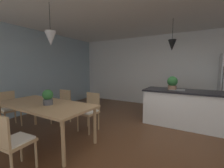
{
  "coord_description": "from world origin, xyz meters",
  "views": [
    {
      "loc": [
        0.58,
        -2.57,
        1.46
      ],
      "look_at": [
        -0.84,
        -0.1,
        1.15
      ],
      "focal_mm": 23.43,
      "sensor_mm": 36.0,
      "label": 1
    }
  ],
  "objects_px": {
    "dining_table": "(44,107)",
    "potted_plant_on_table": "(48,97)",
    "chair_window_end": "(9,108)",
    "chair_near_right": "(12,141)",
    "kitchen_island": "(186,108)",
    "chair_far_right": "(90,110)",
    "vase_on_dining_table": "(49,100)",
    "chair_far_left": "(62,105)",
    "potted_plant_on_island": "(172,83)"
  },
  "relations": [
    {
      "from": "dining_table",
      "to": "potted_plant_on_table",
      "type": "bearing_deg",
      "value": -6.19
    },
    {
      "from": "dining_table",
      "to": "potted_plant_on_table",
      "type": "height_order",
      "value": "potted_plant_on_table"
    },
    {
      "from": "chair_window_end",
      "to": "chair_near_right",
      "type": "bearing_deg",
      "value": -24.23
    },
    {
      "from": "dining_table",
      "to": "kitchen_island",
      "type": "height_order",
      "value": "kitchen_island"
    },
    {
      "from": "chair_far_right",
      "to": "kitchen_island",
      "type": "height_order",
      "value": "kitchen_island"
    },
    {
      "from": "potted_plant_on_table",
      "to": "vase_on_dining_table",
      "type": "relative_size",
      "value": 1.8
    },
    {
      "from": "dining_table",
      "to": "chair_window_end",
      "type": "distance_m",
      "value": 1.42
    },
    {
      "from": "dining_table",
      "to": "vase_on_dining_table",
      "type": "xyz_separation_m",
      "value": [
        0.1,
        0.04,
        0.15
      ]
    },
    {
      "from": "chair_far_right",
      "to": "vase_on_dining_table",
      "type": "height_order",
      "value": "vase_on_dining_table"
    },
    {
      "from": "chair_far_left",
      "to": "potted_plant_on_island",
      "type": "relative_size",
      "value": 2.49
    },
    {
      "from": "dining_table",
      "to": "potted_plant_on_island",
      "type": "distance_m",
      "value": 3.09
    },
    {
      "from": "potted_plant_on_island",
      "to": "dining_table",
      "type": "bearing_deg",
      "value": -132.63
    },
    {
      "from": "chair_near_right",
      "to": "kitchen_island",
      "type": "relative_size",
      "value": 0.42
    },
    {
      "from": "vase_on_dining_table",
      "to": "potted_plant_on_table",
      "type": "bearing_deg",
      "value": -53.33
    },
    {
      "from": "kitchen_island",
      "to": "potted_plant_on_table",
      "type": "height_order",
      "value": "potted_plant_on_table"
    },
    {
      "from": "dining_table",
      "to": "potted_plant_on_table",
      "type": "xyz_separation_m",
      "value": [
        0.14,
        -0.02,
        0.22
      ]
    },
    {
      "from": "chair_window_end",
      "to": "vase_on_dining_table",
      "type": "xyz_separation_m",
      "value": [
        1.51,
        0.03,
        0.36
      ]
    },
    {
      "from": "chair_near_right",
      "to": "potted_plant_on_island",
      "type": "xyz_separation_m",
      "value": [
        1.6,
        3.09,
        0.61
      ]
    },
    {
      "from": "chair_near_right",
      "to": "potted_plant_on_table",
      "type": "height_order",
      "value": "potted_plant_on_table"
    },
    {
      "from": "potted_plant_on_island",
      "to": "chair_near_right",
      "type": "bearing_deg",
      "value": -117.43
    },
    {
      "from": "chair_window_end",
      "to": "chair_far_right",
      "type": "xyz_separation_m",
      "value": [
        1.87,
        0.83,
        0.0
      ]
    },
    {
      "from": "chair_near_right",
      "to": "potted_plant_on_island",
      "type": "relative_size",
      "value": 2.49
    },
    {
      "from": "chair_far_right",
      "to": "chair_near_right",
      "type": "bearing_deg",
      "value": -89.95
    },
    {
      "from": "chair_window_end",
      "to": "kitchen_island",
      "type": "height_order",
      "value": "kitchen_island"
    },
    {
      "from": "chair_near_right",
      "to": "potted_plant_on_table",
      "type": "bearing_deg",
      "value": 111.56
    },
    {
      "from": "chair_near_right",
      "to": "vase_on_dining_table",
      "type": "xyz_separation_m",
      "value": [
        -0.36,
        0.88,
        0.36
      ]
    },
    {
      "from": "chair_far_left",
      "to": "vase_on_dining_table",
      "type": "height_order",
      "value": "vase_on_dining_table"
    },
    {
      "from": "dining_table",
      "to": "chair_far_right",
      "type": "distance_m",
      "value": 0.98
    },
    {
      "from": "potted_plant_on_island",
      "to": "chair_far_right",
      "type": "bearing_deg",
      "value": -138.62
    },
    {
      "from": "dining_table",
      "to": "chair_far_left",
      "type": "xyz_separation_m",
      "value": [
        -0.47,
        0.84,
        -0.22
      ]
    },
    {
      "from": "dining_table",
      "to": "potted_plant_on_island",
      "type": "bearing_deg",
      "value": 47.37
    },
    {
      "from": "chair_near_right",
      "to": "potted_plant_on_island",
      "type": "height_order",
      "value": "potted_plant_on_island"
    },
    {
      "from": "kitchen_island",
      "to": "potted_plant_on_table",
      "type": "relative_size",
      "value": 6.95
    },
    {
      "from": "dining_table",
      "to": "chair_near_right",
      "type": "relative_size",
      "value": 2.38
    },
    {
      "from": "potted_plant_on_island",
      "to": "chair_window_end",
      "type": "bearing_deg",
      "value": -147.12
    },
    {
      "from": "chair_window_end",
      "to": "chair_far_right",
      "type": "height_order",
      "value": "same"
    },
    {
      "from": "potted_plant_on_table",
      "to": "chair_near_right",
      "type": "bearing_deg",
      "value": -68.44
    },
    {
      "from": "chair_far_left",
      "to": "kitchen_island",
      "type": "bearing_deg",
      "value": 26.08
    },
    {
      "from": "chair_window_end",
      "to": "kitchen_island",
      "type": "bearing_deg",
      "value": 30.42
    },
    {
      "from": "chair_far_left",
      "to": "kitchen_island",
      "type": "relative_size",
      "value": 0.42
    },
    {
      "from": "chair_far_left",
      "to": "potted_plant_on_table",
      "type": "relative_size",
      "value": 2.94
    },
    {
      "from": "potted_plant_on_island",
      "to": "vase_on_dining_table",
      "type": "distance_m",
      "value": 2.97
    },
    {
      "from": "chair_window_end",
      "to": "potted_plant_on_island",
      "type": "relative_size",
      "value": 2.49
    },
    {
      "from": "kitchen_island",
      "to": "potted_plant_on_table",
      "type": "xyz_separation_m",
      "value": [
        -2.28,
        -2.27,
        0.45
      ]
    },
    {
      "from": "chair_far_left",
      "to": "chair_far_right",
      "type": "bearing_deg",
      "value": -0.0
    },
    {
      "from": "potted_plant_on_island",
      "to": "kitchen_island",
      "type": "bearing_deg",
      "value": 0.0
    },
    {
      "from": "chair_window_end",
      "to": "kitchen_island",
      "type": "xyz_separation_m",
      "value": [
        3.83,
        2.25,
        -0.01
      ]
    },
    {
      "from": "potted_plant_on_table",
      "to": "chair_window_end",
      "type": "bearing_deg",
      "value": 179.24
    },
    {
      "from": "chair_far_left",
      "to": "chair_near_right",
      "type": "bearing_deg",
      "value": -60.83
    },
    {
      "from": "dining_table",
      "to": "chair_window_end",
      "type": "xyz_separation_m",
      "value": [
        -1.4,
        0.0,
        -0.22
      ]
    }
  ]
}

